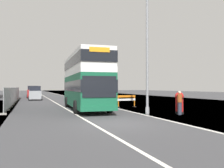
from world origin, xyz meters
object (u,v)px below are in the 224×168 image
Objects in this scene: roadworks_barrier at (126,100)px; car_oncoming_near at (35,93)px; lamppost_foreground at (147,56)px; car_receding_far at (32,92)px; pedestrian_at_kerb at (180,103)px; car_receding_mid at (33,92)px; double_decker_bus at (85,81)px; red_pillar_postbox at (179,102)px.

roadworks_barrier is 0.46× the size of car_oncoming_near.
lamppost_foreground is 39.31m from car_receding_far.
car_receding_mid is at bearing 106.50° from pedestrian_at_kerb.
lamppost_foreground is 2.14× the size of car_receding_mid.
double_decker_bus is 33.55m from car_receding_far.
red_pillar_postbox is at bearing -72.83° from car_receding_mid.
car_receding_far is 2.48× the size of pedestrian_at_kerb.
double_decker_bus is at bearing -168.48° from roadworks_barrier.
red_pillar_postbox is at bearing -78.25° from roadworks_barrier.
car_receding_far is (0.02, 7.86, -0.08)m from car_receding_mid.
car_oncoming_near is 1.01× the size of car_receding_mid.
roadworks_barrier is at bearing 11.52° from double_decker_bus.
car_receding_far is at bearing 104.25° from roadworks_barrier.
car_receding_mid reaches higher than red_pillar_postbox.
red_pillar_postbox is at bearing -68.34° from car_oncoming_near.
red_pillar_postbox is at bearing -14.11° from lamppost_foreground.
roadworks_barrier is 18.91m from car_oncoming_near.
lamppost_foreground is at bearing 153.84° from pedestrian_at_kerb.
red_pillar_postbox is at bearing -76.17° from car_receding_far.
pedestrian_at_kerb is at bearing -122.85° from red_pillar_postbox.
red_pillar_postbox is 0.95× the size of pedestrian_at_kerb.
car_receding_mid is (-9.64, 31.20, 0.16)m from red_pillar_postbox.
lamppost_foreground is 4.03m from pedestrian_at_kerb.
lamppost_foreground is at bearing -79.24° from car_receding_far.
pedestrian_at_kerb is at bearing -48.91° from double_decker_bus.
car_receding_mid reaches higher than car_oncoming_near.
double_decker_bus is 18.44m from car_oncoming_near.
double_decker_bus is at bearing 134.47° from red_pillar_postbox.
car_receding_mid is at bearing 98.86° from double_decker_bus.
roadworks_barrier is (-1.39, 6.66, -0.12)m from red_pillar_postbox.
lamppost_foreground is at bearing -57.01° from double_decker_bus.
car_receding_mid is at bearing 91.56° from car_oncoming_near.
red_pillar_postbox is 32.66m from car_receding_mid.
car_oncoming_near reaches higher than roadworks_barrier.
lamppost_foreground is 5.53× the size of red_pillar_postbox.
lamppost_foreground reaches higher than double_decker_bus.
car_receding_mid is at bearing 103.48° from lamppost_foreground.
lamppost_foreground is at bearing -76.52° from car_receding_mid.
car_receding_far is (-0.18, 15.30, -0.04)m from car_oncoming_near.
car_receding_far is (-7.32, 38.49, -3.21)m from lamppost_foreground.
double_decker_bus reaches higher than car_receding_far.
roadworks_barrier is at bearing 98.96° from pedestrian_at_kerb.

